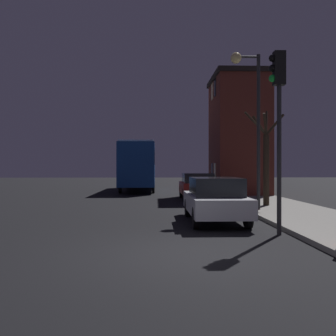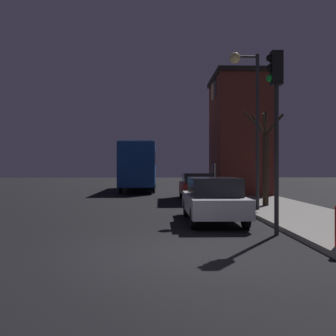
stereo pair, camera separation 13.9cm
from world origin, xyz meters
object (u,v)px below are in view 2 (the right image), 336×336
Objects in this scene: traffic_light at (275,104)px; bus at (140,163)px; bare_tree at (265,159)px; car_near_lane at (213,199)px; streetlamp at (248,101)px; car_mid_lane at (197,186)px.

traffic_light is 20.26m from bus.
car_near_lane is (-2.91, -4.06, -1.39)m from bare_tree.
streetlamp reaches higher than car_mid_lane.
traffic_light is 0.48× the size of bus.
traffic_light is (-0.46, -4.86, -0.97)m from streetlamp.
streetlamp is at bearing 54.22° from car_near_lane.
bus is at bearing 103.10° from traffic_light.
car_mid_lane is (-1.38, 6.25, -3.66)m from streetlamp.
streetlamp is at bearing -77.58° from car_mid_lane.
bus is (-4.58, 19.69, -1.31)m from traffic_light.
car_mid_lane is (-0.92, 11.10, -2.69)m from traffic_light.
bare_tree is 0.98× the size of car_near_lane.
streetlamp is 0.61× the size of bus.
streetlamp reaches higher than traffic_light.
bus is at bearing 108.76° from streetlamp.
bus is (-6.18, 13.24, 0.01)m from bare_tree.
car_near_lane is at bearing -125.62° from bare_tree.
traffic_light is 11.46m from car_mid_lane.
traffic_light reaches higher than car_near_lane.
bus is 2.34× the size of car_near_lane.
bare_tree reaches higher than bus.
car_near_lane is at bearing -92.60° from car_mid_lane.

